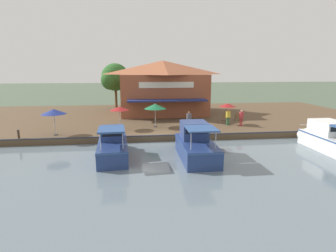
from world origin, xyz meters
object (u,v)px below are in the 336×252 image
(cafe_chair_under_first_umbrella, at_px, (183,125))
(motorboat_second_along, at_px, (330,139))
(cafe_chair_back_row_seat, at_px, (224,117))
(person_at_quay_edge, at_px, (189,118))
(motorboat_nearest_quay, at_px, (113,145))
(waterfront_restaurant, at_px, (163,87))
(patio_umbrella_near_quay_edge, at_px, (119,108))
(mooring_post, at_px, (19,135))
(person_mid_patio, at_px, (241,116))
(patio_umbrella_mid_patio_right, at_px, (54,112))
(patio_umbrella_by_entrance, at_px, (155,106))
(patio_umbrella_mid_patio_left, at_px, (227,105))
(cafe_chair_mid_patio, at_px, (237,116))
(motorboat_far_downstream, at_px, (195,144))
(person_near_entrance, at_px, (228,115))
(cafe_chair_facing_river, at_px, (192,127))
(tree_downstream_bank, at_px, (114,78))

(cafe_chair_under_first_umbrella, relative_size, motorboat_second_along, 0.12)
(cafe_chair_back_row_seat, xyz_separation_m, person_at_quay_edge, (4.07, -4.98, 0.68))
(motorboat_second_along, bearing_deg, motorboat_nearest_quay, -91.45)
(waterfront_restaurant, xyz_separation_m, patio_umbrella_near_quay_edge, (9.76, -5.26, -1.47))
(waterfront_restaurant, xyz_separation_m, motorboat_second_along, (16.84, 11.91, -3.22))
(cafe_chair_back_row_seat, relative_size, mooring_post, 1.04)
(person_mid_patio, xyz_separation_m, motorboat_nearest_quay, (6.72, -12.68, -0.79))
(patio_umbrella_mid_patio_right, relative_size, cafe_chair_back_row_seat, 2.87)
(patio_umbrella_by_entrance, bearing_deg, patio_umbrella_mid_patio_left, 93.26)
(cafe_chair_mid_patio, height_order, motorboat_nearest_quay, motorboat_nearest_quay)
(waterfront_restaurant, relative_size, motorboat_far_downstream, 1.83)
(cafe_chair_under_first_umbrella, relative_size, cafe_chair_back_row_seat, 1.00)
(person_near_entrance, distance_m, person_at_quay_edge, 4.81)
(cafe_chair_mid_patio, xyz_separation_m, cafe_chair_back_row_seat, (-0.03, -1.54, 0.00))
(motorboat_far_downstream, bearing_deg, mooring_post, -107.24)
(waterfront_restaurant, relative_size, patio_umbrella_near_quay_edge, 4.92)
(person_mid_patio, bearing_deg, person_near_entrance, -116.60)
(patio_umbrella_by_entrance, distance_m, mooring_post, 12.58)
(cafe_chair_facing_river, bearing_deg, motorboat_second_along, 62.15)
(waterfront_restaurant, distance_m, patio_umbrella_near_quay_edge, 11.19)
(cafe_chair_facing_river, xyz_separation_m, tree_downstream_bank, (-16.48, -8.61, 4.12))
(cafe_chair_facing_river, distance_m, motorboat_nearest_quay, 8.65)
(cafe_chair_under_first_umbrella, distance_m, motorboat_far_downstream, 6.21)
(patio_umbrella_by_entrance, distance_m, cafe_chair_facing_river, 4.50)
(patio_umbrella_mid_patio_right, bearing_deg, waterfront_restaurant, 136.26)
(patio_umbrella_by_entrance, distance_m, cafe_chair_back_row_seat, 8.74)
(cafe_chair_back_row_seat, bearing_deg, motorboat_second_along, 27.68)
(motorboat_nearest_quay, distance_m, mooring_post, 9.06)
(cafe_chair_under_first_umbrella, height_order, motorboat_nearest_quay, motorboat_nearest_quay)
(motorboat_far_downstream, xyz_separation_m, mooring_post, (-4.45, -14.33, 0.03))
(patio_umbrella_near_quay_edge, bearing_deg, cafe_chair_under_first_umbrella, 79.82)
(cafe_chair_facing_river, height_order, cafe_chair_back_row_seat, same)
(patio_umbrella_mid_patio_left, bearing_deg, cafe_chair_under_first_umbrella, -66.33)
(patio_umbrella_near_quay_edge, bearing_deg, motorboat_nearest_quay, -1.14)
(person_mid_patio, distance_m, mooring_post, 21.14)
(motorboat_nearest_quay, relative_size, mooring_post, 7.40)
(patio_umbrella_by_entrance, distance_m, patio_umbrella_mid_patio_right, 9.57)
(cafe_chair_back_row_seat, distance_m, mooring_post, 21.04)
(cafe_chair_mid_patio, distance_m, tree_downstream_bank, 19.39)
(cafe_chair_under_first_umbrella, bearing_deg, patio_umbrella_mid_patio_right, -87.20)
(patio_umbrella_mid_patio_right, relative_size, mooring_post, 2.97)
(cafe_chair_under_first_umbrella, bearing_deg, cafe_chair_back_row_seat, 127.48)
(patio_umbrella_mid_patio_left, bearing_deg, person_mid_patio, 46.66)
(patio_umbrella_near_quay_edge, relative_size, patio_umbrella_mid_patio_right, 0.96)
(tree_downstream_bank, bearing_deg, motorboat_far_downstream, 18.99)
(person_near_entrance, xyz_separation_m, person_mid_patio, (0.61, 1.21, -0.03))
(cafe_chair_mid_patio, bearing_deg, patio_umbrella_mid_patio_left, -44.19)
(patio_umbrella_mid_patio_right, distance_m, motorboat_nearest_quay, 7.68)
(patio_umbrella_by_entrance, distance_m, tree_downstream_bank, 15.18)
(patio_umbrella_mid_patio_left, height_order, cafe_chair_under_first_umbrella, patio_umbrella_mid_patio_left)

